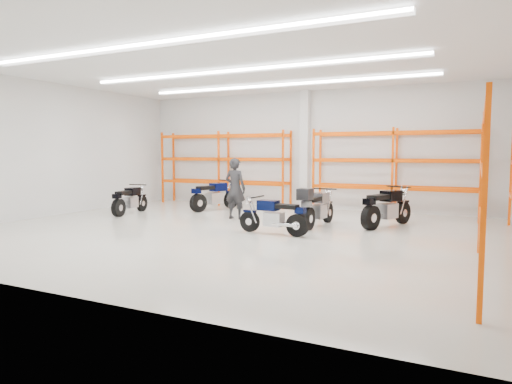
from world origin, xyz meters
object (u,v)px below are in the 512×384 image
at_px(motorcycle_back_d, 385,208).
at_px(motorcycle_back_a, 129,201).
at_px(motorcycle_main, 276,217).
at_px(standing_man, 235,189).
at_px(motorcycle_back_c, 316,208).
at_px(structural_column, 305,150).
at_px(motorcycle_back_b, 213,196).

bearing_deg(motorcycle_back_d, motorcycle_back_a, -172.62).
bearing_deg(motorcycle_main, standing_man, 139.05).
bearing_deg(motorcycle_back_c, structural_column, 114.01).
bearing_deg(motorcycle_back_c, motorcycle_main, -109.04).
relative_size(motorcycle_main, motorcycle_back_b, 0.91).
bearing_deg(standing_man, motorcycle_back_a, 11.10).
height_order(motorcycle_main, motorcycle_back_c, motorcycle_back_c).
xyz_separation_m(motorcycle_back_b, structural_column, (2.82, 2.16, 1.73)).
relative_size(motorcycle_back_b, motorcycle_back_d, 0.98).
bearing_deg(motorcycle_back_c, motorcycle_back_a, -177.94).
bearing_deg(motorcycle_back_a, motorcycle_back_d, 7.38).
bearing_deg(motorcycle_main, motorcycle_back_b, 139.13).
distance_m(motorcycle_main, standing_man, 3.11).
distance_m(motorcycle_main, motorcycle_back_a, 6.31).
xyz_separation_m(motorcycle_back_a, motorcycle_back_b, (2.07, 2.20, 0.05)).
bearing_deg(motorcycle_back_c, standing_man, 171.80).
relative_size(motorcycle_back_c, structural_column, 0.51).
relative_size(motorcycle_back_b, structural_column, 0.49).
bearing_deg(structural_column, motorcycle_main, -77.33).
xyz_separation_m(motorcycle_back_c, motorcycle_back_d, (1.81, 0.86, -0.02)).
height_order(motorcycle_back_b, structural_column, structural_column).
height_order(motorcycle_back_d, structural_column, structural_column).
bearing_deg(motorcycle_main, motorcycle_back_d, 46.15).
bearing_deg(motorcycle_back_d, structural_column, 138.23).
relative_size(motorcycle_back_a, motorcycle_back_d, 0.92).
height_order(standing_man, structural_column, structural_column).
xyz_separation_m(motorcycle_main, standing_man, (-2.31, 2.01, 0.52)).
bearing_deg(structural_column, motorcycle_back_c, -65.99).
height_order(motorcycle_back_c, standing_man, standing_man).
bearing_deg(motorcycle_back_b, motorcycle_main, -40.87).
relative_size(motorcycle_back_a, motorcycle_back_c, 0.90).
bearing_deg(structural_column, standing_man, -105.53).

